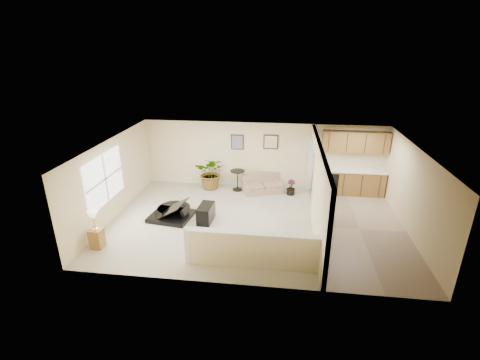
# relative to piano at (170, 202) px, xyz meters

# --- Properties ---
(floor) EXTENTS (9.00, 9.00, 0.00)m
(floor) POSITION_rel_piano_xyz_m (2.72, -0.11, -0.50)
(floor) COLOR tan
(floor) RESTS_ON ground
(back_wall) EXTENTS (9.00, 0.04, 2.50)m
(back_wall) POSITION_rel_piano_xyz_m (2.72, 2.89, 0.75)
(back_wall) COLOR beige
(back_wall) RESTS_ON floor
(front_wall) EXTENTS (9.00, 0.04, 2.50)m
(front_wall) POSITION_rel_piano_xyz_m (2.72, -3.11, 0.75)
(front_wall) COLOR beige
(front_wall) RESTS_ON floor
(left_wall) EXTENTS (0.04, 6.00, 2.50)m
(left_wall) POSITION_rel_piano_xyz_m (-1.78, -0.11, 0.75)
(left_wall) COLOR beige
(left_wall) RESTS_ON floor
(right_wall) EXTENTS (0.04, 6.00, 2.50)m
(right_wall) POSITION_rel_piano_xyz_m (7.22, -0.11, 0.75)
(right_wall) COLOR beige
(right_wall) RESTS_ON floor
(ceiling) EXTENTS (9.00, 6.00, 0.04)m
(ceiling) POSITION_rel_piano_xyz_m (2.72, -0.11, 2.00)
(ceiling) COLOR silver
(ceiling) RESTS_ON back_wall
(kitchen_vinyl) EXTENTS (2.70, 6.00, 0.01)m
(kitchen_vinyl) POSITION_rel_piano_xyz_m (5.87, -0.11, -0.50)
(kitchen_vinyl) COLOR tan
(kitchen_vinyl) RESTS_ON floor
(interior_partition) EXTENTS (0.18, 5.99, 2.50)m
(interior_partition) POSITION_rel_piano_xyz_m (4.52, 0.14, 0.72)
(interior_partition) COLOR beige
(interior_partition) RESTS_ON floor
(pony_half_wall) EXTENTS (3.42, 0.22, 1.00)m
(pony_half_wall) POSITION_rel_piano_xyz_m (2.80, -2.41, 0.02)
(pony_half_wall) COLOR beige
(pony_half_wall) RESTS_ON floor
(left_window) EXTENTS (0.05, 2.15, 1.45)m
(left_window) POSITION_rel_piano_xyz_m (-1.76, -0.61, 0.95)
(left_window) COLOR white
(left_window) RESTS_ON left_wall
(wall_art_left) EXTENTS (0.48, 0.04, 0.58)m
(wall_art_left) POSITION_rel_piano_xyz_m (1.77, 2.86, 1.25)
(wall_art_left) COLOR #3B1F15
(wall_art_left) RESTS_ON back_wall
(wall_mirror) EXTENTS (0.55, 0.04, 0.55)m
(wall_mirror) POSITION_rel_piano_xyz_m (3.02, 2.86, 1.30)
(wall_mirror) COLOR #3B1F15
(wall_mirror) RESTS_ON back_wall
(kitchen_cabinets) EXTENTS (2.36, 0.65, 2.33)m
(kitchen_cabinets) POSITION_rel_piano_xyz_m (5.91, 2.62, 0.37)
(kitchen_cabinets) COLOR olive
(kitchen_cabinets) RESTS_ON floor
(piano) EXTENTS (1.61, 1.65, 1.20)m
(piano) POSITION_rel_piano_xyz_m (0.00, 0.00, 0.00)
(piano) COLOR black
(piano) RESTS_ON floor
(piano_bench) EXTENTS (0.46, 0.83, 0.54)m
(piano_bench) POSITION_rel_piano_xyz_m (1.18, -0.18, -0.23)
(piano_bench) COLOR black
(piano_bench) RESTS_ON floor
(loveseat) EXTENTS (1.70, 1.28, 0.82)m
(loveseat) POSITION_rel_piano_xyz_m (2.79, 2.41, -0.19)
(loveseat) COLOR tan
(loveseat) RESTS_ON floor
(accent_table) EXTENTS (0.54, 0.54, 0.78)m
(accent_table) POSITION_rel_piano_xyz_m (1.84, 2.40, -0.00)
(accent_table) COLOR black
(accent_table) RESTS_ON floor
(palm_plant) EXTENTS (1.20, 1.06, 1.28)m
(palm_plant) POSITION_rel_piano_xyz_m (0.84, 2.44, 0.12)
(palm_plant) COLOR black
(palm_plant) RESTS_ON floor
(small_plant) EXTENTS (0.39, 0.39, 0.57)m
(small_plant) POSITION_rel_piano_xyz_m (3.84, 2.22, -0.26)
(small_plant) COLOR black
(small_plant) RESTS_ON floor
(lamp_stand) EXTENTS (0.33, 0.33, 1.10)m
(lamp_stand) POSITION_rel_piano_xyz_m (-1.43, -2.02, -0.04)
(lamp_stand) COLOR olive
(lamp_stand) RESTS_ON floor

